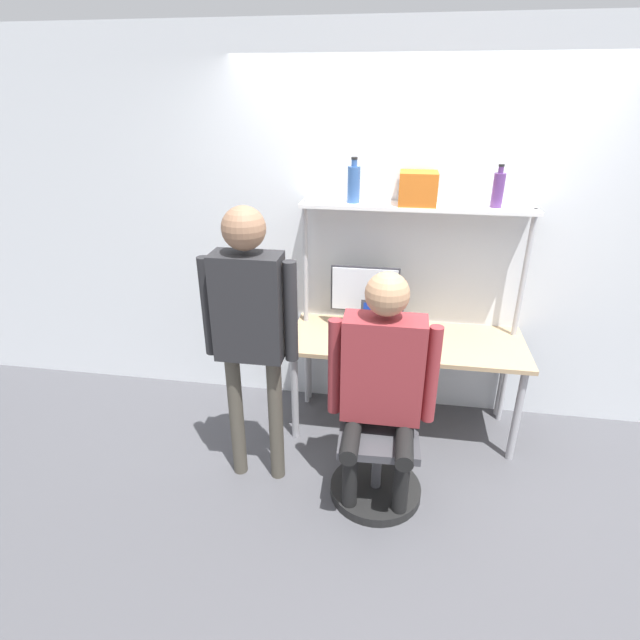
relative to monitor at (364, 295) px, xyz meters
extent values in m
plane|color=#4C4C51|center=(0.31, -0.48, -0.98)|extent=(12.00, 12.00, 0.00)
cube|color=silver|center=(0.31, 0.21, 0.37)|extent=(8.00, 0.06, 2.70)
cube|color=tan|center=(0.31, -0.14, -0.27)|extent=(1.61, 0.64, 0.03)
cylinder|color=#A5A5AA|center=(-0.43, -0.40, -0.63)|extent=(0.05, 0.05, 0.69)
cylinder|color=#A5A5AA|center=(1.06, -0.40, -0.63)|extent=(0.05, 0.05, 0.69)
cylinder|color=#A5A5AA|center=(-0.43, 0.12, -0.63)|extent=(0.05, 0.05, 0.69)
cylinder|color=#A5A5AA|center=(1.06, 0.12, -0.63)|extent=(0.05, 0.05, 0.69)
cube|color=white|center=(0.31, 0.05, 0.62)|extent=(1.53, 0.24, 0.02)
cylinder|color=#B2B2B7|center=(-0.43, 0.05, -0.17)|extent=(0.04, 0.04, 1.61)
cylinder|color=#B2B2B7|center=(1.06, 0.05, -0.17)|extent=(0.04, 0.04, 1.61)
cylinder|color=#333338|center=(0.00, 0.00, -0.25)|extent=(0.22, 0.22, 0.01)
cylinder|color=#333338|center=(0.00, 0.00, -0.18)|extent=(0.06, 0.06, 0.13)
cube|color=#333338|center=(0.00, 0.00, 0.04)|extent=(0.48, 0.01, 0.33)
cube|color=silver|center=(0.00, 0.00, 0.04)|extent=(0.45, 0.02, 0.31)
cube|color=#333338|center=(0.13, -0.24, -0.25)|extent=(0.29, 0.26, 0.01)
cube|color=black|center=(0.13, -0.26, -0.24)|extent=(0.25, 0.14, 0.00)
cube|color=#333338|center=(0.13, -0.14, -0.12)|extent=(0.29, 0.07, 0.25)
cube|color=navy|center=(0.13, -0.14, -0.12)|extent=(0.26, 0.05, 0.22)
cube|color=black|center=(0.36, -0.27, -0.25)|extent=(0.07, 0.15, 0.01)
cube|color=black|center=(0.36, -0.27, -0.24)|extent=(0.06, 0.13, 0.00)
cylinder|color=black|center=(0.17, -0.87, -0.95)|extent=(0.56, 0.56, 0.06)
cylinder|color=#4C4C51|center=(0.17, -0.87, -0.73)|extent=(0.06, 0.06, 0.37)
cube|color=#3F3F44|center=(0.17, -0.87, -0.52)|extent=(0.48, 0.48, 0.05)
cube|color=#3F3F44|center=(0.16, -0.66, -0.27)|extent=(0.42, 0.06, 0.45)
cylinder|color=black|center=(0.03, -1.04, -0.74)|extent=(0.09, 0.09, 0.48)
cylinder|color=black|center=(0.32, -1.04, -0.74)|extent=(0.09, 0.09, 0.48)
cylinder|color=black|center=(0.03, -1.01, -0.45)|extent=(0.10, 0.38, 0.10)
cylinder|color=black|center=(0.32, -1.01, -0.45)|extent=(0.10, 0.38, 0.10)
cube|color=maroon|center=(0.17, -0.84, -0.10)|extent=(0.45, 0.20, 0.62)
cylinder|color=maroon|center=(-0.10, -0.84, -0.11)|extent=(0.08, 0.08, 0.59)
cylinder|color=maroon|center=(0.44, -0.84, -0.11)|extent=(0.08, 0.08, 0.59)
sphere|color=tan|center=(0.17, -0.84, 0.35)|extent=(0.24, 0.24, 0.24)
cylinder|color=#4C473D|center=(-0.72, -0.81, -0.54)|extent=(0.09, 0.09, 0.87)
cylinder|color=#4C473D|center=(-0.46, -0.81, -0.54)|extent=(0.09, 0.09, 0.87)
cube|color=#262628|center=(-0.59, -0.81, 0.21)|extent=(0.39, 0.20, 0.62)
cylinder|color=#262628|center=(-0.83, -0.81, 0.19)|extent=(0.08, 0.08, 0.59)
cylinder|color=#262628|center=(-0.35, -0.81, 0.19)|extent=(0.08, 0.08, 0.59)
sphere|color=#8C664C|center=(-0.59, -0.81, 0.66)|extent=(0.24, 0.24, 0.24)
cylinder|color=#335999|center=(-0.10, 0.05, 0.75)|extent=(0.08, 0.08, 0.23)
cylinder|color=#335999|center=(-0.10, 0.05, 0.89)|extent=(0.04, 0.04, 0.04)
cylinder|color=black|center=(-0.10, 0.05, 0.92)|extent=(0.04, 0.04, 0.01)
cylinder|color=#593372|center=(0.81, 0.05, 0.74)|extent=(0.07, 0.07, 0.21)
cylinder|color=#593372|center=(0.81, 0.05, 0.86)|extent=(0.03, 0.03, 0.04)
cylinder|color=black|center=(0.81, 0.05, 0.89)|extent=(0.04, 0.04, 0.01)
cube|color=#D1661E|center=(0.32, 0.05, 0.74)|extent=(0.24, 0.22, 0.21)
camera|label=1|loc=(0.21, -3.27, 1.31)|focal=28.00mm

